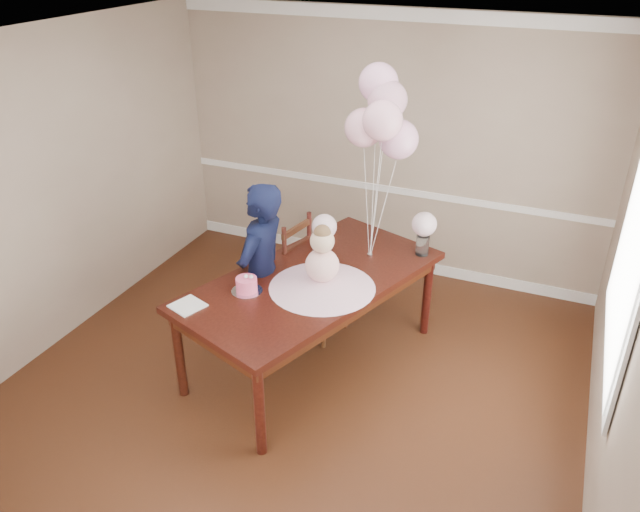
# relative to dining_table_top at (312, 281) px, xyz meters

# --- Properties ---
(floor) EXTENTS (4.50, 5.00, 0.00)m
(floor) POSITION_rel_dining_table_top_xyz_m (-0.00, -0.58, -0.80)
(floor) COLOR #33180C
(floor) RESTS_ON ground
(ceiling) EXTENTS (4.50, 5.00, 0.02)m
(ceiling) POSITION_rel_dining_table_top_xyz_m (-0.00, -0.58, 1.90)
(ceiling) COLOR white
(ceiling) RESTS_ON wall_back
(wall_back) EXTENTS (4.50, 0.02, 2.70)m
(wall_back) POSITION_rel_dining_table_top_xyz_m (-0.00, 1.92, 0.55)
(wall_back) COLOR gray
(wall_back) RESTS_ON floor
(wall_left) EXTENTS (0.02, 5.00, 2.70)m
(wall_left) POSITION_rel_dining_table_top_xyz_m (-2.25, -0.58, 0.55)
(wall_left) COLOR gray
(wall_left) RESTS_ON floor
(wall_right) EXTENTS (0.02, 5.00, 2.70)m
(wall_right) POSITION_rel_dining_table_top_xyz_m (2.25, -0.58, 0.55)
(wall_right) COLOR gray
(wall_right) RESTS_ON floor
(chair_rail_trim) EXTENTS (4.50, 0.02, 0.07)m
(chair_rail_trim) POSITION_rel_dining_table_top_xyz_m (-0.00, 1.91, 0.10)
(chair_rail_trim) COLOR white
(chair_rail_trim) RESTS_ON wall_back
(crown_molding) EXTENTS (4.50, 0.02, 0.12)m
(crown_molding) POSITION_rel_dining_table_top_xyz_m (-0.00, 1.91, 1.83)
(crown_molding) COLOR white
(crown_molding) RESTS_ON wall_back
(baseboard_trim) EXTENTS (4.50, 0.02, 0.12)m
(baseboard_trim) POSITION_rel_dining_table_top_xyz_m (-0.00, 1.91, -0.74)
(baseboard_trim) COLOR white
(baseboard_trim) RESTS_ON floor
(window_frame) EXTENTS (0.02, 1.66, 1.56)m
(window_frame) POSITION_rel_dining_table_top_xyz_m (2.23, -0.08, 0.75)
(window_frame) COLOR silver
(window_frame) RESTS_ON wall_right
(window_blinds) EXTENTS (0.01, 1.50, 1.40)m
(window_blinds) POSITION_rel_dining_table_top_xyz_m (2.21, -0.08, 0.75)
(window_blinds) COLOR white
(window_blinds) RESTS_ON wall_right
(dining_table_top) EXTENTS (1.80, 2.46, 0.06)m
(dining_table_top) POSITION_rel_dining_table_top_xyz_m (0.00, 0.00, 0.00)
(dining_table_top) COLOR black
(dining_table_top) RESTS_ON table_leg_fl
(table_apron) EXTENTS (1.66, 2.32, 0.11)m
(table_apron) POSITION_rel_dining_table_top_xyz_m (0.00, 0.00, -0.08)
(table_apron) COLOR black
(table_apron) RESTS_ON table_leg_fl
(table_leg_fl) EXTENTS (0.10, 0.10, 0.78)m
(table_leg_fl) POSITION_rel_dining_table_top_xyz_m (-0.79, -0.80, -0.42)
(table_leg_fl) COLOR black
(table_leg_fl) RESTS_ON floor
(table_leg_fr) EXTENTS (0.10, 0.10, 0.78)m
(table_leg_fr) POSITION_rel_dining_table_top_xyz_m (0.09, -1.12, -0.42)
(table_leg_fr) COLOR black
(table_leg_fr) RESTS_ON floor
(table_leg_bl) EXTENTS (0.10, 0.10, 0.78)m
(table_leg_bl) POSITION_rel_dining_table_top_xyz_m (-0.09, 1.12, -0.42)
(table_leg_bl) COLOR black
(table_leg_bl) RESTS_ON floor
(table_leg_br) EXTENTS (0.10, 0.10, 0.78)m
(table_leg_br) POSITION_rel_dining_table_top_xyz_m (0.79, 0.80, -0.42)
(table_leg_br) COLOR black
(table_leg_br) RESTS_ON floor
(baby_skirt) EXTENTS (1.08, 1.08, 0.11)m
(baby_skirt) POSITION_rel_dining_table_top_xyz_m (0.14, -0.11, 0.08)
(baby_skirt) COLOR #E6A9BF
(baby_skirt) RESTS_ON dining_table_top
(baby_torso) EXTENTS (0.27, 0.27, 0.27)m
(baby_torso) POSITION_rel_dining_table_top_xyz_m (0.14, -0.11, 0.23)
(baby_torso) COLOR #FFA1C5
(baby_torso) RESTS_ON baby_skirt
(baby_head) EXTENTS (0.19, 0.19, 0.19)m
(baby_head) POSITION_rel_dining_table_top_xyz_m (0.14, -0.11, 0.44)
(baby_head) COLOR beige
(baby_head) RESTS_ON baby_torso
(baby_hair) EXTENTS (0.13, 0.13, 0.13)m
(baby_hair) POSITION_rel_dining_table_top_xyz_m (0.14, -0.11, 0.50)
(baby_hair) COLOR brown
(baby_hair) RESTS_ON baby_head
(cake_platter) EXTENTS (0.31, 0.31, 0.01)m
(cake_platter) POSITION_rel_dining_table_top_xyz_m (-0.38, -0.39, 0.03)
(cake_platter) COLOR silver
(cake_platter) RESTS_ON dining_table_top
(birthday_cake) EXTENTS (0.21, 0.21, 0.11)m
(birthday_cake) POSITION_rel_dining_table_top_xyz_m (-0.38, -0.39, 0.09)
(birthday_cake) COLOR #FF5081
(birthday_cake) RESTS_ON cake_platter
(cake_flower_a) EXTENTS (0.03, 0.03, 0.03)m
(cake_flower_a) POSITION_rel_dining_table_top_xyz_m (-0.38, -0.39, 0.16)
(cake_flower_a) COLOR white
(cake_flower_a) RESTS_ON birthday_cake
(cake_flower_b) EXTENTS (0.03, 0.03, 0.03)m
(cake_flower_b) POSITION_rel_dining_table_top_xyz_m (-0.34, -0.38, 0.16)
(cake_flower_b) COLOR silver
(cake_flower_b) RESTS_ON birthday_cake
(rose_vase_near) EXTENTS (0.14, 0.14, 0.18)m
(rose_vase_near) POSITION_rel_dining_table_top_xyz_m (-0.04, 0.37, 0.12)
(rose_vase_near) COLOR white
(rose_vase_near) RESTS_ON dining_table_top
(roses_near) EXTENTS (0.21, 0.21, 0.21)m
(roses_near) POSITION_rel_dining_table_top_xyz_m (-0.04, 0.37, 0.32)
(roses_near) COLOR white
(roses_near) RESTS_ON rose_vase_near
(rose_vase_far) EXTENTS (0.14, 0.14, 0.18)m
(rose_vase_far) POSITION_rel_dining_table_top_xyz_m (0.72, 0.74, 0.12)
(rose_vase_far) COLOR silver
(rose_vase_far) RESTS_ON dining_table_top
(roses_far) EXTENTS (0.21, 0.21, 0.21)m
(roses_far) POSITION_rel_dining_table_top_xyz_m (0.72, 0.74, 0.32)
(roses_far) COLOR silver
(roses_far) RESTS_ON rose_vase_far
(napkin) EXTENTS (0.28, 0.28, 0.01)m
(napkin) POSITION_rel_dining_table_top_xyz_m (-0.69, -0.75, 0.03)
(napkin) COLOR white
(napkin) RESTS_ON dining_table_top
(balloon_weight) EXTENTS (0.06, 0.06, 0.02)m
(balloon_weight) POSITION_rel_dining_table_top_xyz_m (0.31, 0.54, 0.04)
(balloon_weight) COLOR silver
(balloon_weight) RESTS_ON dining_table_top
(balloon_a) EXTENTS (0.31, 0.31, 0.31)m
(balloon_a) POSITION_rel_dining_table_top_xyz_m (0.21, 0.57, 1.14)
(balloon_a) COLOR #FFB4C7
(balloon_a) RESTS_ON balloon_ribbon_a
(balloon_b) EXTENTS (0.31, 0.31, 0.31)m
(balloon_b) POSITION_rel_dining_table_top_xyz_m (0.40, 0.45, 1.25)
(balloon_b) COLOR #FFB4CA
(balloon_b) RESTS_ON balloon_ribbon_b
(balloon_c) EXTENTS (0.31, 0.31, 0.31)m
(balloon_c) POSITION_rel_dining_table_top_xyz_m (0.37, 0.63, 1.36)
(balloon_c) COLOR #D999B3
(balloon_c) RESTS_ON balloon_ribbon_c
(balloon_d) EXTENTS (0.31, 0.31, 0.31)m
(balloon_d) POSITION_rel_dining_table_top_xyz_m (0.27, 0.69, 1.47)
(balloon_d) COLOR #F6AED5
(balloon_d) RESTS_ON balloon_ribbon_d
(balloon_e) EXTENTS (0.31, 0.31, 0.31)m
(balloon_e) POSITION_rel_dining_table_top_xyz_m (0.50, 0.56, 1.08)
(balloon_e) COLOR #F0AACF
(balloon_e) RESTS_ON balloon_ribbon_e
(balloon_ribbon_a) EXTENTS (0.10, 0.04, 0.93)m
(balloon_ribbon_a) POSITION_rel_dining_table_top_xyz_m (0.26, 0.55, 0.50)
(balloon_ribbon_a) COLOR white
(balloon_ribbon_a) RESTS_ON balloon_weight
(balloon_ribbon_b) EXTENTS (0.09, 0.09, 1.04)m
(balloon_ribbon_b) POSITION_rel_dining_table_top_xyz_m (0.35, 0.49, 0.56)
(balloon_ribbon_b) COLOR white
(balloon_ribbon_b) RESTS_ON balloon_weight
(balloon_ribbon_c) EXTENTS (0.06, 0.09, 1.15)m
(balloon_ribbon_c) POSITION_rel_dining_table_top_xyz_m (0.34, 0.58, 0.62)
(balloon_ribbon_c) COLOR white
(balloon_ribbon_c) RESTS_ON balloon_weight
(balloon_ribbon_d) EXTENTS (0.05, 0.14, 1.26)m
(balloon_ribbon_d) POSITION_rel_dining_table_top_xyz_m (0.29, 0.61, 0.67)
(balloon_ribbon_d) COLOR white
(balloon_ribbon_d) RESTS_ON balloon_weight
(balloon_ribbon_e) EXTENTS (0.17, 0.03, 0.86)m
(balloon_ribbon_e) POSITION_rel_dining_table_top_xyz_m (0.41, 0.55, 0.48)
(balloon_ribbon_e) COLOR white
(balloon_ribbon_e) RESTS_ON balloon_weight
(dining_chair_seat) EXTENTS (0.54, 0.54, 0.05)m
(dining_chair_seat) POSITION_rel_dining_table_top_xyz_m (-0.14, 0.44, -0.33)
(dining_chair_seat) COLOR black
(dining_chair_seat) RESTS_ON chair_leg_fl
(chair_leg_fl) EXTENTS (0.05, 0.05, 0.46)m
(chair_leg_fl) POSITION_rel_dining_table_top_xyz_m (-0.36, 0.28, -0.58)
(chair_leg_fl) COLOR #36180E
(chair_leg_fl) RESTS_ON floor
(chair_leg_fr) EXTENTS (0.05, 0.05, 0.46)m
(chair_leg_fr) POSITION_rel_dining_table_top_xyz_m (0.01, 0.22, -0.58)
(chair_leg_fr) COLOR #351C0E
(chair_leg_fr) RESTS_ON floor
(chair_leg_bl) EXTENTS (0.05, 0.05, 0.46)m
(chair_leg_bl) POSITION_rel_dining_table_top_xyz_m (-0.29, 0.66, -0.58)
(chair_leg_bl) COLOR #36120E
(chair_leg_bl) RESTS_ON floor
(chair_leg_br) EXTENTS (0.05, 0.05, 0.46)m
(chair_leg_br) POSITION_rel_dining_table_top_xyz_m (0.08, 0.59, -0.58)
(chair_leg_br) COLOR black
(chair_leg_br) RESTS_ON floor
(chair_back_post_l) EXTENTS (0.05, 0.05, 0.59)m
(chair_back_post_l) POSITION_rel_dining_table_top_xyz_m (-0.38, 0.29, -0.02)
(chair_back_post_l) COLOR #35140E
(chair_back_post_l) RESTS_ON dining_chair_seat
(chair_back_post_r) EXTENTS (0.05, 0.05, 0.59)m
(chair_back_post_r) POSITION_rel_dining_table_top_xyz_m (-0.31, 0.66, -0.02)
(chair_back_post_r) COLOR #34110E
(chair_back_post_r) RESTS_ON dining_chair_seat
(chair_slat_low) EXTENTS (0.11, 0.42, 0.05)m
(chair_slat_low) POSITION_rel_dining_table_top_xyz_m (-0.35, 0.48, -0.15)
(chair_slat_low) COLOR black
(chair_slat_low) RESTS_ON dining_chair_seat
(chair_slat_mid) EXTENTS (0.11, 0.42, 0.05)m
(chair_slat_mid) POSITION_rel_dining_table_top_xyz_m (-0.35, 0.48, 0.02)
(chair_slat_mid) COLOR #33150D
(chair_slat_mid) RESTS_ON dining_chair_seat
(chair_slat_top) EXTENTS (0.11, 0.42, 0.05)m
(chair_slat_top) POSITION_rel_dining_table_top_xyz_m (-0.35, 0.48, 0.19)
(chair_slat_top) COLOR #3E1F10
(chair_slat_top) RESTS_ON dining_chair_seat
(woman) EXTENTS (0.42, 0.60, 1.60)m
(woman) POSITION_rel_dining_table_top_xyz_m (-0.43, -0.06, -0.01)
(woman) COLOR black
(woman) RESTS_ON floor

